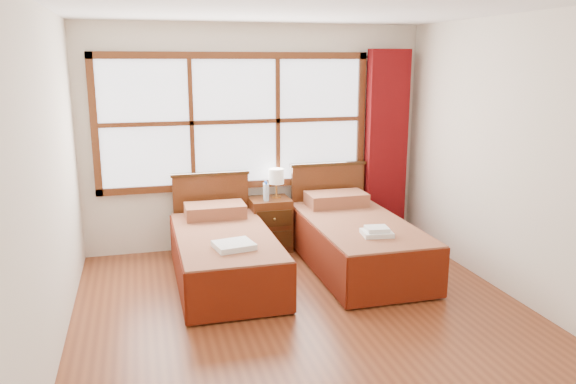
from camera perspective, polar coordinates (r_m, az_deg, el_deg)
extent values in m
plane|color=brown|center=(4.90, 2.49, -13.26)|extent=(4.50, 4.50, 0.00)
plane|color=white|center=(4.41, 2.85, 18.61)|extent=(4.50, 4.50, 0.00)
plane|color=silver|center=(6.63, -3.26, 5.52)|extent=(4.00, 0.00, 4.00)
plane|color=silver|center=(4.33, -23.49, 0.30)|extent=(0.00, 4.50, 4.50)
plane|color=silver|center=(5.42, 23.27, 2.74)|extent=(0.00, 4.50, 4.50)
cube|color=white|center=(6.53, -5.39, 7.13)|extent=(3.00, 0.02, 1.40)
cube|color=#5A2B13|center=(6.63, -5.23, 0.74)|extent=(3.16, 0.06, 0.08)
cube|color=#5A2B13|center=(6.47, -5.51, 13.64)|extent=(3.16, 0.06, 0.08)
cube|color=#5A2B13|center=(6.43, -19.09, 6.38)|extent=(0.08, 0.06, 1.56)
cube|color=#5A2B13|center=(6.93, 7.38, 7.44)|extent=(0.08, 0.06, 1.56)
cube|color=#5A2B13|center=(6.44, -9.78, 6.92)|extent=(0.05, 0.05, 1.40)
cube|color=#5A2B13|center=(6.61, -1.05, 7.27)|extent=(0.05, 0.05, 1.40)
cube|color=#5A2B13|center=(6.51, -5.36, 7.12)|extent=(3.00, 0.05, 0.05)
cube|color=#670A0C|center=(7.02, 9.94, 4.70)|extent=(0.50, 0.16, 2.30)
cube|color=#381F0B|center=(5.74, -6.37, -7.77)|extent=(0.83, 1.67, 0.27)
cube|color=#64150E|center=(5.66, -6.44, -5.41)|extent=(0.93, 1.85, 0.23)
cube|color=#631B0A|center=(5.66, -11.13, -7.02)|extent=(0.03, 1.85, 0.46)
cube|color=#631B0A|center=(5.79, -1.79, -6.31)|extent=(0.03, 1.85, 0.46)
cube|color=#631B0A|center=(4.86, -4.72, -10.29)|extent=(0.93, 0.03, 0.46)
cube|color=#64150E|center=(6.24, -7.42, -1.87)|extent=(0.65, 0.38, 0.15)
cube|color=#5A2B13|center=(6.60, -7.79, -2.12)|extent=(0.87, 0.06, 0.91)
cube|color=#381F0B|center=(6.49, -7.91, 1.82)|extent=(0.91, 0.08, 0.04)
cube|color=#381F0B|center=(6.10, 7.10, -6.44)|extent=(0.88, 1.76, 0.29)
cube|color=#64150E|center=(6.02, 7.17, -4.09)|extent=(0.98, 1.95, 0.24)
cube|color=#631B0A|center=(5.90, 2.68, -5.80)|extent=(0.03, 1.95, 0.49)
cube|color=#631B0A|center=(6.26, 11.33, -4.94)|extent=(0.03, 1.95, 0.49)
cube|color=#631B0A|center=(5.23, 11.15, -8.59)|extent=(0.98, 0.03, 0.49)
cube|color=#64150E|center=(6.60, 4.92, -0.72)|extent=(0.69, 0.40, 0.15)
cube|color=#5A2B13|center=(6.91, 4.05, -1.13)|extent=(0.92, 0.06, 0.95)
cube|color=#381F0B|center=(6.80, 4.12, 2.84)|extent=(0.95, 0.08, 0.04)
cube|color=#5A2B13|center=(6.62, -1.85, -3.26)|extent=(0.46, 0.41, 0.62)
cube|color=#381F0B|center=(6.45, -1.39, -4.84)|extent=(0.41, 0.02, 0.19)
cube|color=#381F0B|center=(6.38, -1.41, -2.73)|extent=(0.41, 0.02, 0.19)
sphere|color=#B3853C|center=(6.43, -1.36, -4.89)|extent=(0.03, 0.03, 0.03)
sphere|color=#B3853C|center=(6.36, -1.37, -2.78)|extent=(0.03, 0.03, 0.03)
cube|color=white|center=(5.21, -5.52, -5.41)|extent=(0.40, 0.36, 0.05)
cube|color=white|center=(5.54, 9.01, -4.14)|extent=(0.31, 0.28, 0.04)
cube|color=white|center=(5.53, 9.03, -3.73)|extent=(0.24, 0.21, 0.04)
cylinder|color=#B9843B|center=(6.58, -1.18, -0.48)|extent=(0.11, 0.11, 0.02)
cylinder|color=#B9843B|center=(6.56, -1.19, 0.23)|extent=(0.02, 0.02, 0.15)
cylinder|color=white|center=(6.53, -1.19, 1.62)|extent=(0.18, 0.18, 0.18)
cylinder|color=silver|center=(6.46, -2.28, 0.06)|extent=(0.06, 0.06, 0.20)
cylinder|color=blue|center=(6.44, -2.29, 1.03)|extent=(0.03, 0.03, 0.03)
cylinder|color=silver|center=(6.40, -2.20, -0.06)|extent=(0.06, 0.06, 0.19)
cylinder|color=blue|center=(6.38, -2.21, 0.91)|extent=(0.03, 0.03, 0.03)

